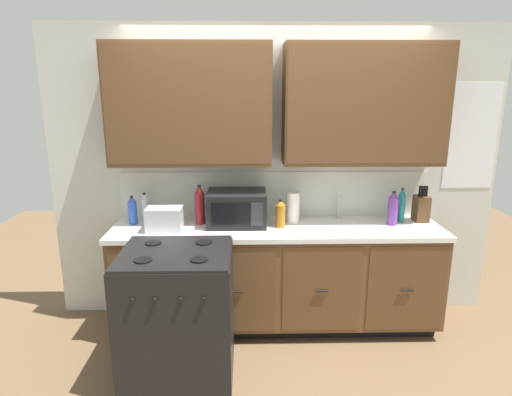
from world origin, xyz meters
The scene contains 15 objects.
ground_plane centered at (0.00, 0.00, 0.00)m, with size 8.00×8.00×0.00m, color brown.
wall_unit centered at (0.00, 0.50, 1.65)m, with size 3.88×0.40×2.53m.
counter_run centered at (0.00, 0.30, 0.47)m, with size 2.71×0.64×0.91m.
stove_range centered at (-0.74, -0.33, 0.47)m, with size 0.76×0.68×0.95m.
microwave centered at (-0.33, 0.36, 1.05)m, with size 0.48×0.37×0.28m.
toaster centered at (-0.90, 0.21, 1.00)m, with size 0.28×0.18×0.19m.
knife_block centered at (1.24, 0.42, 1.02)m, with size 0.11×0.14×0.31m.
sink_faucet centered at (0.55, 0.51, 1.01)m, with size 0.02×0.02×0.20m, color #B2B5BA.
paper_towel_roll centered at (0.14, 0.41, 1.04)m, with size 0.12×0.12×0.26m, color white.
bottle_blue centered at (-1.20, 0.40, 1.03)m, with size 0.07×0.07×0.24m.
bottle_clear centered at (-1.11, 0.45, 1.03)m, with size 0.06×0.06×0.25m.
bottle_red centered at (-0.64, 0.39, 1.07)m, with size 0.08×0.08×0.33m.
bottle_violet centered at (0.96, 0.33, 1.05)m, with size 0.08×0.08×0.29m.
bottle_amber centered at (0.02, 0.29, 1.02)m, with size 0.08×0.08×0.23m.
bottle_teal centered at (1.06, 0.41, 1.05)m, with size 0.06×0.06×0.29m.
Camera 1 is at (-0.25, -3.10, 2.02)m, focal length 30.47 mm.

